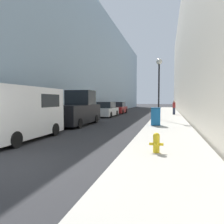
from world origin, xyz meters
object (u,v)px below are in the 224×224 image
at_px(pickup_truck, 77,111).
at_px(parked_sedan_far, 118,108).
at_px(pedestrian_on_sidewalk, 174,108).
at_px(fire_hydrant, 156,142).
at_px(trash_bin, 156,116).
at_px(lamppost, 159,77).
at_px(white_van, 22,111).
at_px(parked_sedan_near, 106,110).

bearing_deg(pickup_truck, parked_sedan_far, 90.07).
xyz_separation_m(pickup_truck, pedestrian_on_sidewalk, (7.20, 11.19, -0.08)).
xyz_separation_m(fire_hydrant, parked_sedan_far, (-6.16, 21.83, 0.23)).
bearing_deg(trash_bin, lamppost, 89.89).
xyz_separation_m(fire_hydrant, white_van, (-6.15, 1.67, 0.83)).
bearing_deg(pickup_truck, trash_bin, -3.65).
xyz_separation_m(white_van, parked_sedan_far, (-0.02, 20.16, -0.60)).
xyz_separation_m(lamppost, pedestrian_on_sidewalk, (1.46, 7.17, -2.84)).
distance_m(lamppost, white_van, 12.04).
bearing_deg(white_van, parked_sedan_near, 90.07).
bearing_deg(parked_sedan_far, trash_bin, -68.04).
bearing_deg(parked_sedan_near, pedestrian_on_sidewalk, 23.36).
bearing_deg(parked_sedan_far, white_van, -89.96).
relative_size(white_van, parked_sedan_far, 1.17).
xyz_separation_m(trash_bin, white_van, (-5.74, -5.90, 0.56)).
relative_size(fire_hydrant, parked_sedan_far, 0.15).
xyz_separation_m(parked_sedan_far, pedestrian_on_sidewalk, (7.22, -2.71, 0.25)).
distance_m(pickup_truck, parked_sedan_near, 8.08).
distance_m(trash_bin, pedestrian_on_sidewalk, 11.65).
distance_m(white_van, parked_sedan_far, 20.17).
relative_size(trash_bin, white_van, 0.25).
distance_m(trash_bin, parked_sedan_far, 15.38).
distance_m(lamppost, pedestrian_on_sidewalk, 7.85).
height_order(parked_sedan_near, parked_sedan_far, parked_sedan_near).
relative_size(white_van, pickup_truck, 0.90).
distance_m(fire_hydrant, white_van, 6.42).
bearing_deg(pickup_truck, fire_hydrant, -52.21).
height_order(white_van, parked_sedan_near, white_van).
bearing_deg(parked_sedan_near, white_van, -89.93).
height_order(fire_hydrant, parked_sedan_far, parked_sedan_far).
xyz_separation_m(pickup_truck, parked_sedan_near, (-0.02, 8.07, -0.30)).
height_order(fire_hydrant, lamppost, lamppost).
height_order(fire_hydrant, pedestrian_on_sidewalk, pedestrian_on_sidewalk).
bearing_deg(lamppost, fire_hydrant, -88.07).
bearing_deg(fire_hydrant, lamppost, 91.93).
relative_size(trash_bin, pickup_truck, 0.22).
bearing_deg(lamppost, parked_sedan_near, 144.90).
height_order(trash_bin, pickup_truck, pickup_truck).
xyz_separation_m(lamppost, parked_sedan_near, (-5.76, 4.05, -3.06)).
distance_m(lamppost, pickup_truck, 7.54).
bearing_deg(white_van, lamppost, 60.81).
distance_m(white_van, parked_sedan_near, 14.35).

